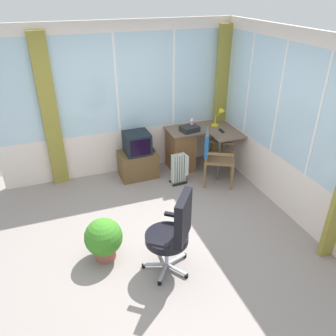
{
  "coord_description": "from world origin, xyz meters",
  "views": [
    {
      "loc": [
        -1.06,
        -3.37,
        3.0
      ],
      "look_at": [
        0.31,
        0.37,
        0.8
      ],
      "focal_mm": 35.77,
      "sensor_mm": 36.0,
      "label": 1
    }
  ],
  "objects_px": {
    "tv_remote": "(221,131)",
    "spray_bottle": "(192,123)",
    "wooden_armchair": "(212,151)",
    "desk": "(184,148)",
    "tv_on_stand": "(138,157)",
    "desk_lamp": "(221,114)",
    "office_chair": "(174,230)",
    "potted_plant": "(104,238)",
    "space_heater": "(180,168)",
    "paper_tray": "(190,129)"
  },
  "relations": [
    {
      "from": "desk",
      "to": "tv_on_stand",
      "type": "height_order",
      "value": "tv_on_stand"
    },
    {
      "from": "spray_bottle",
      "to": "wooden_armchair",
      "type": "bearing_deg",
      "value": -80.47
    },
    {
      "from": "spray_bottle",
      "to": "paper_tray",
      "type": "distance_m",
      "value": 0.12
    },
    {
      "from": "office_chair",
      "to": "tv_on_stand",
      "type": "bearing_deg",
      "value": 84.78
    },
    {
      "from": "tv_remote",
      "to": "wooden_armchair",
      "type": "bearing_deg",
      "value": -130.86
    },
    {
      "from": "spray_bottle",
      "to": "office_chair",
      "type": "relative_size",
      "value": 0.2
    },
    {
      "from": "potted_plant",
      "to": "desk_lamp",
      "type": "bearing_deg",
      "value": 35.57
    },
    {
      "from": "tv_remote",
      "to": "spray_bottle",
      "type": "distance_m",
      "value": 0.53
    },
    {
      "from": "desk",
      "to": "office_chair",
      "type": "bearing_deg",
      "value": -115.07
    },
    {
      "from": "tv_remote",
      "to": "tv_on_stand",
      "type": "distance_m",
      "value": 1.52
    },
    {
      "from": "desk",
      "to": "potted_plant",
      "type": "height_order",
      "value": "desk"
    },
    {
      "from": "desk",
      "to": "paper_tray",
      "type": "height_order",
      "value": "paper_tray"
    },
    {
      "from": "space_heater",
      "to": "potted_plant",
      "type": "distance_m",
      "value": 2.04
    },
    {
      "from": "spray_bottle",
      "to": "wooden_armchair",
      "type": "height_order",
      "value": "spray_bottle"
    },
    {
      "from": "desk",
      "to": "wooden_armchair",
      "type": "bearing_deg",
      "value": -67.99
    },
    {
      "from": "wooden_armchair",
      "to": "tv_on_stand",
      "type": "distance_m",
      "value": 1.28
    },
    {
      "from": "tv_remote",
      "to": "space_heater",
      "type": "height_order",
      "value": "tv_remote"
    },
    {
      "from": "desk_lamp",
      "to": "wooden_armchair",
      "type": "bearing_deg",
      "value": -126.82
    },
    {
      "from": "wooden_armchair",
      "to": "office_chair",
      "type": "height_order",
      "value": "office_chair"
    },
    {
      "from": "space_heater",
      "to": "desk",
      "type": "bearing_deg",
      "value": 60.74
    },
    {
      "from": "desk_lamp",
      "to": "office_chair",
      "type": "bearing_deg",
      "value": -127.89
    },
    {
      "from": "desk",
      "to": "tv_on_stand",
      "type": "relative_size",
      "value": 1.42
    },
    {
      "from": "paper_tray",
      "to": "tv_on_stand",
      "type": "relative_size",
      "value": 0.36
    },
    {
      "from": "tv_on_stand",
      "to": "desk_lamp",
      "type": "bearing_deg",
      "value": -1.34
    },
    {
      "from": "desk",
      "to": "tv_on_stand",
      "type": "distance_m",
      "value": 0.86
    },
    {
      "from": "tv_remote",
      "to": "potted_plant",
      "type": "bearing_deg",
      "value": -143.5
    },
    {
      "from": "desk",
      "to": "office_chair",
      "type": "distance_m",
      "value": 2.53
    },
    {
      "from": "spray_bottle",
      "to": "paper_tray",
      "type": "relative_size",
      "value": 0.72
    },
    {
      "from": "tv_remote",
      "to": "desk",
      "type": "bearing_deg",
      "value": 158.96
    },
    {
      "from": "tv_remote",
      "to": "space_heater",
      "type": "relative_size",
      "value": 0.28
    },
    {
      "from": "tv_on_stand",
      "to": "space_heater",
      "type": "bearing_deg",
      "value": -37.49
    },
    {
      "from": "desk_lamp",
      "to": "paper_tray",
      "type": "relative_size",
      "value": 1.14
    },
    {
      "from": "desk",
      "to": "tv_remote",
      "type": "bearing_deg",
      "value": -24.65
    },
    {
      "from": "paper_tray",
      "to": "spray_bottle",
      "type": "bearing_deg",
      "value": 45.64
    },
    {
      "from": "spray_bottle",
      "to": "space_heater",
      "type": "distance_m",
      "value": 0.85
    },
    {
      "from": "paper_tray",
      "to": "potted_plant",
      "type": "relative_size",
      "value": 0.54
    },
    {
      "from": "wooden_armchair",
      "to": "tv_on_stand",
      "type": "bearing_deg",
      "value": 151.22
    },
    {
      "from": "wooden_armchair",
      "to": "desk_lamp",
      "type": "bearing_deg",
      "value": 53.18
    },
    {
      "from": "spray_bottle",
      "to": "paper_tray",
      "type": "xyz_separation_m",
      "value": [
        -0.08,
        -0.08,
        -0.06
      ]
    },
    {
      "from": "wooden_armchair",
      "to": "tv_on_stand",
      "type": "xyz_separation_m",
      "value": [
        -1.11,
        0.61,
        -0.23
      ]
    },
    {
      "from": "desk",
      "to": "wooden_armchair",
      "type": "distance_m",
      "value": 0.69
    },
    {
      "from": "spray_bottle",
      "to": "desk_lamp",
      "type": "bearing_deg",
      "value": -5.22
    },
    {
      "from": "tv_on_stand",
      "to": "tv_remote",
      "type": "bearing_deg",
      "value": -10.34
    },
    {
      "from": "paper_tray",
      "to": "desk",
      "type": "bearing_deg",
      "value": 134.06
    },
    {
      "from": "tv_remote",
      "to": "tv_on_stand",
      "type": "bearing_deg",
      "value": 173.27
    },
    {
      "from": "wooden_armchair",
      "to": "space_heater",
      "type": "xyz_separation_m",
      "value": [
        -0.51,
        0.15,
        -0.32
      ]
    },
    {
      "from": "desk",
      "to": "spray_bottle",
      "type": "xyz_separation_m",
      "value": [
        0.14,
        0.01,
        0.45
      ]
    },
    {
      "from": "spray_bottle",
      "to": "potted_plant",
      "type": "height_order",
      "value": "spray_bottle"
    },
    {
      "from": "wooden_armchair",
      "to": "potted_plant",
      "type": "distance_m",
      "value": 2.39
    },
    {
      "from": "wooden_armchair",
      "to": "potted_plant",
      "type": "xyz_separation_m",
      "value": [
        -2.04,
        -1.2,
        -0.29
      ]
    }
  ]
}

